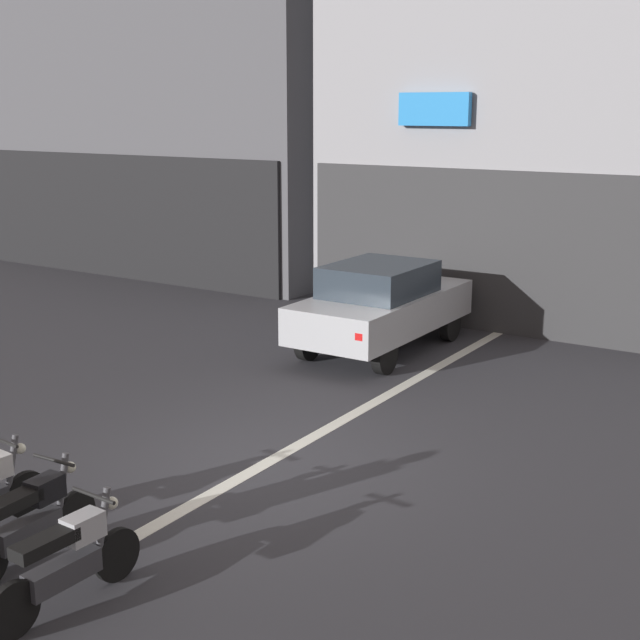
# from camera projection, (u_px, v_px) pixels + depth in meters

# --- Properties ---
(ground_plane) EXTENTS (120.00, 120.00, 0.00)m
(ground_plane) POSITION_uv_depth(u_px,v_px,m) (265.00, 464.00, 10.99)
(ground_plane) COLOR #333338
(lane_centre_line) EXTENTS (0.20, 18.00, 0.01)m
(lane_centre_line) POSITION_uv_depth(u_px,v_px,m) (461.00, 354.00, 15.89)
(lane_centre_line) COLOR silver
(lane_centre_line) RESTS_ON ground
(building_corner_left) EXTENTS (10.56, 9.33, 14.76)m
(building_corner_left) POSITION_uv_depth(u_px,v_px,m) (228.00, 1.00, 25.12)
(building_corner_left) COLOR #56565B
(building_corner_left) RESTS_ON ground
(building_mid_block) EXTENTS (8.55, 9.67, 12.47)m
(building_mid_block) POSITION_uv_depth(u_px,v_px,m) (583.00, 24.00, 19.94)
(building_mid_block) COLOR #9E9EA3
(building_mid_block) RESTS_ON ground
(car_silver_crossing_near) EXTENTS (1.77, 4.10, 1.64)m
(car_silver_crossing_near) POSITION_uv_depth(u_px,v_px,m) (381.00, 304.00, 15.94)
(car_silver_crossing_near) COLOR black
(car_silver_crossing_near) RESTS_ON ground
(motorcycle_black_row_left_mid) EXTENTS (0.55, 1.67, 0.98)m
(motorcycle_black_row_left_mid) POSITION_uv_depth(u_px,v_px,m) (32.00, 519.00, 8.53)
(motorcycle_black_row_left_mid) COLOR black
(motorcycle_black_row_left_mid) RESTS_ON ground
(motorcycle_silver_row_centre) EXTENTS (0.55, 1.67, 0.98)m
(motorcycle_silver_row_centre) POSITION_uv_depth(u_px,v_px,m) (68.00, 560.00, 7.75)
(motorcycle_silver_row_centre) COLOR black
(motorcycle_silver_row_centre) RESTS_ON ground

